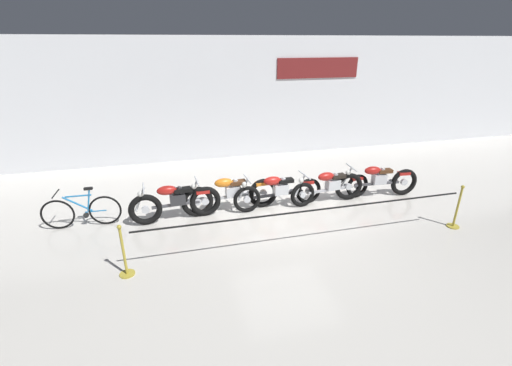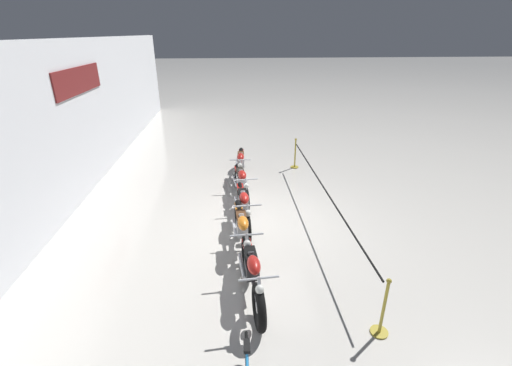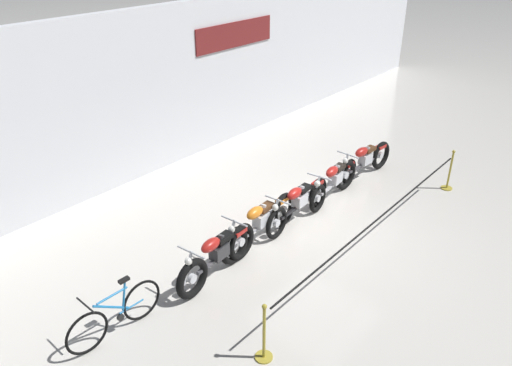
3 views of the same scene
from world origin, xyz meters
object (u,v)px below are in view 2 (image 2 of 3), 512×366
Objects in this scene: stanchion_far_left at (338,219)px; motorcycle_orange_1 at (242,233)px; motorcycle_red_0 at (252,275)px; motorcycle_red_3 at (241,183)px; motorcycle_red_2 at (243,206)px; stanchion_mid_left at (295,158)px; motorcycle_red_4 at (241,165)px.

motorcycle_orange_1 is at bearing 90.31° from stanchion_far_left.
motorcycle_orange_1 is (1.36, 0.11, 0.01)m from motorcycle_red_0.
motorcycle_red_0 is 0.93× the size of motorcycle_red_3.
stanchion_far_left is at bearing -89.69° from motorcycle_orange_1.
motorcycle_red_2 is at bearing 179.59° from motorcycle_red_3.
stanchion_mid_left is (3.68, -1.96, -0.11)m from motorcycle_red_2.
motorcycle_orange_1 is 5.31m from stanchion_mid_left.
stanchion_far_left reaches higher than motorcycle_orange_1.
motorcycle_red_4 is at bearing -1.58° from motorcycle_red_3.
stanchion_mid_left is at bearing -0.00° from stanchion_far_left.
stanchion_mid_left is (6.26, -1.93, -0.11)m from motorcycle_red_0.
motorcycle_orange_1 is at bearing 176.09° from motorcycle_red_2.
motorcycle_orange_1 reaches higher than motorcycle_red_4.
stanchion_far_left is (-1.21, -1.96, 0.23)m from motorcycle_red_2.
motorcycle_red_0 reaches higher than motorcycle_red_3.
stanchion_far_left is (1.37, -1.93, 0.23)m from motorcycle_red_0.
motorcycle_orange_1 reaches higher than motorcycle_red_0.
motorcycle_red_4 is 2.29× the size of stanchion_mid_left.
motorcycle_red_3 is 2.23× the size of stanchion_mid_left.
motorcycle_red_4 is 4.46m from stanchion_far_left.
motorcycle_red_4 is at bearing 114.37° from stanchion_mid_left.
motorcycle_orange_1 is 1.22m from motorcycle_red_2.
motorcycle_red_4 is (4.03, -0.13, -0.00)m from motorcycle_orange_1.
motorcycle_red_2 is 0.99× the size of motorcycle_red_4.
motorcycle_red_2 is at bearing 179.03° from motorcycle_red_4.
stanchion_mid_left reaches higher than motorcycle_red_2.
motorcycle_red_2 is 0.33× the size of stanchion_far_left.
stanchion_mid_left is at bearing -41.30° from motorcycle_red_3.
motorcycle_red_0 is 2.58m from motorcycle_red_2.
stanchion_mid_left reaches higher than motorcycle_red_3.
motorcycle_red_3 is at bearing 138.70° from stanchion_mid_left.
stanchion_mid_left is (2.22, -1.95, -0.10)m from motorcycle_red_3.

